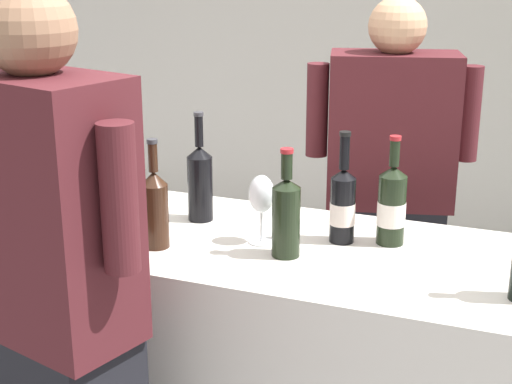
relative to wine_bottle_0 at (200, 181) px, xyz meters
name	(u,v)px	position (x,y,z in m)	size (l,w,h in m)	color
wall_back	(415,29)	(0.22, 2.49, 0.26)	(8.00, 0.10, 2.80)	beige
wine_bottle_0	(200,181)	(0.00, 0.00, 0.00)	(0.08, 0.08, 0.35)	black
wine_bottle_1	(155,207)	(-0.02, -0.26, -0.01)	(0.08, 0.08, 0.32)	black
wine_bottle_2	(286,215)	(0.35, -0.19, -0.01)	(0.08, 0.08, 0.31)	black
wine_bottle_3	(392,205)	(0.61, 0.02, -0.01)	(0.08, 0.08, 0.32)	black
wine_bottle_4	(343,204)	(0.47, -0.02, -0.01)	(0.08, 0.08, 0.33)	black
wine_glass	(262,197)	(0.25, -0.12, 0.01)	(0.08, 0.08, 0.21)	silver
ice_bucket	(85,162)	(-0.48, 0.09, -0.01)	(0.19, 0.19, 0.24)	silver
person_server	(386,232)	(0.48, 0.61, -0.32)	(0.60, 0.35, 1.69)	black
person_guest	(59,360)	(-0.06, -0.70, -0.27)	(0.56, 0.34, 1.78)	black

